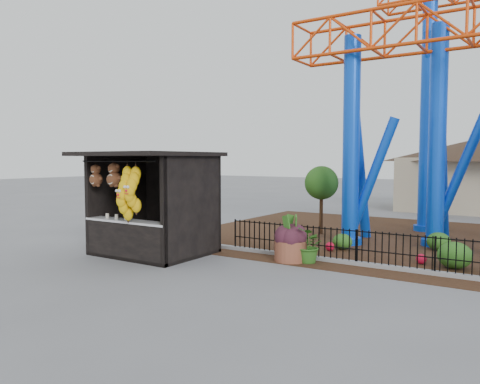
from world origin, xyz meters
The scene contains 9 objects.
ground centered at (0.00, 0.00, 0.00)m, with size 120.00×120.00×0.00m, color slate.
mulch_bed centered at (4.00, 8.00, 0.01)m, with size 18.00×12.00×0.02m, color #331E11.
curb centered at (4.00, 3.00, 0.06)m, with size 18.00×0.18×0.12m, color gray.
prize_booth centered at (-3.00, 0.92, 1.51)m, with size 3.50×3.40×3.12m.
picket_fence centered at (4.90, 3.00, 0.50)m, with size 12.20×0.06×1.00m, color black, non-canonical shape.
terracotta_planter centered at (1.04, 2.48, 0.30)m, with size 0.91×0.91×0.60m, color brown.
planter_foliage centered at (1.04, 2.48, 0.92)m, with size 0.70×0.70×0.64m, color #381622.
potted_plant centered at (1.58, 2.56, 0.51)m, with size 0.92×0.80×1.03m, color #275E1B.
landscaping centered at (5.26, 5.11, 0.31)m, with size 8.71×3.21×0.71m.
Camera 1 is at (7.03, -9.30, 2.90)m, focal length 35.00 mm.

